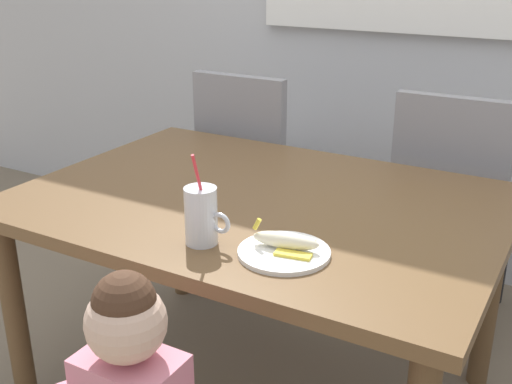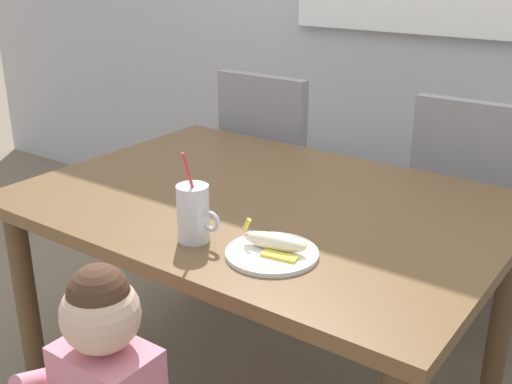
{
  "view_description": "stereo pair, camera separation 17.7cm",
  "coord_description": "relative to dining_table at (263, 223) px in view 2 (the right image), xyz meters",
  "views": [
    {
      "loc": [
        0.86,
        -1.54,
        1.43
      ],
      "look_at": [
        0.05,
        -0.1,
        0.79
      ],
      "focal_mm": 43.94,
      "sensor_mm": 36.0,
      "label": 1
    },
    {
      "loc": [
        1.01,
        -1.45,
        1.43
      ],
      "look_at": [
        0.05,
        -0.1,
        0.79
      ],
      "focal_mm": 43.94,
      "sensor_mm": 36.0,
      "label": 2
    }
  ],
  "objects": [
    {
      "name": "snack_plate",
      "position": [
        0.24,
        -0.31,
        0.09
      ],
      "size": [
        0.23,
        0.23,
        0.01
      ],
      "primitive_type": "cylinder",
      "color": "white",
      "rests_on": "dining_table"
    },
    {
      "name": "dining_table",
      "position": [
        0.0,
        0.0,
        0.0
      ],
      "size": [
        1.44,
        1.04,
        0.73
      ],
      "color": "brown",
      "rests_on": "ground"
    },
    {
      "name": "dining_chair_left",
      "position": [
        -0.44,
        0.73,
        -0.1
      ],
      "size": [
        0.44,
        0.45,
        0.96
      ],
      "rotation": [
        0.0,
        0.0,
        3.14
      ],
      "color": "gray",
      "rests_on": "ground"
    },
    {
      "name": "dining_chair_right",
      "position": [
        0.42,
        0.77,
        -0.1
      ],
      "size": [
        0.44,
        0.45,
        0.96
      ],
      "rotation": [
        0.0,
        0.0,
        3.14
      ],
      "color": "gray",
      "rests_on": "ground"
    },
    {
      "name": "milk_cup",
      "position": [
        0.03,
        -0.35,
        0.15
      ],
      "size": [
        0.13,
        0.08,
        0.25
      ],
      "color": "silver",
      "rests_on": "dining_table"
    },
    {
      "name": "peeled_banana",
      "position": [
        0.24,
        -0.29,
        0.12
      ],
      "size": [
        0.17,
        0.12,
        0.07
      ],
      "rotation": [
        0.0,
        0.0,
        0.17
      ],
      "color": "#F4EAC6",
      "rests_on": "snack_plate"
    }
  ]
}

